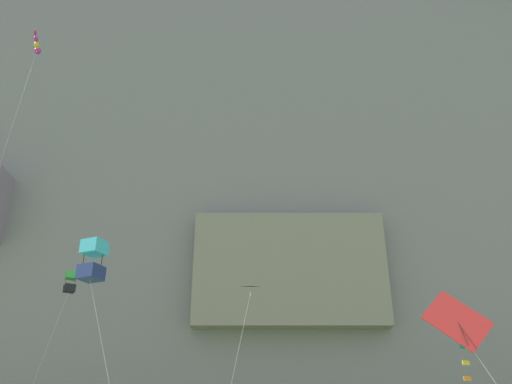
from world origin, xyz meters
name	(u,v)px	position (x,y,z in m)	size (l,w,h in m)	color
cliff_face	(278,117)	(-0.01, 57.47, 39.64)	(180.00, 30.35, 79.36)	gray
kite_box_low_center	(93,261)	(-8.75, 20.87, 8.76)	(3.41, 2.10, 9.53)	#38B2D1
kite_diamond_low_right	(459,324)	(4.63, 21.45, 6.57)	(3.68, 2.48, 7.91)	red
kite_delta_upper_right	(249,300)	(-3.17, 34.86, 10.86)	(2.50, 6.14, 11.61)	black
kite_windsock_far_left	(37,48)	(-21.18, 36.98, 32.91)	(1.22, 4.48, 33.45)	#CC3399
kite_box_low_left	(71,283)	(-15.42, 37.50, 12.78)	(2.77, 1.73, 13.52)	green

